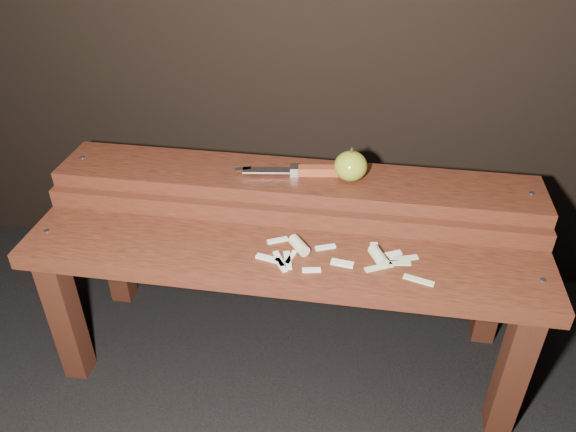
# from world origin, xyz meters

# --- Properties ---
(ground) EXTENTS (60.00, 60.00, 0.00)m
(ground) POSITION_xyz_m (0.00, 0.00, 0.00)
(ground) COLOR black
(bench_front_tier) EXTENTS (1.20, 0.20, 0.42)m
(bench_front_tier) POSITION_xyz_m (0.00, -0.06, 0.35)
(bench_front_tier) COLOR #36170D
(bench_front_tier) RESTS_ON ground
(bench_rear_tier) EXTENTS (1.20, 0.21, 0.50)m
(bench_rear_tier) POSITION_xyz_m (0.00, 0.17, 0.41)
(bench_rear_tier) COLOR #36170D
(bench_rear_tier) RESTS_ON ground
(apple) EXTENTS (0.08, 0.08, 0.08)m
(apple) POSITION_xyz_m (0.14, 0.17, 0.54)
(apple) COLOR olive
(apple) RESTS_ON bench_rear_tier
(knife) EXTENTS (0.27, 0.06, 0.02)m
(knife) POSITION_xyz_m (0.03, 0.18, 0.51)
(knife) COLOR brown
(knife) RESTS_ON bench_rear_tier
(apple_scraps) EXTENTS (0.39, 0.14, 0.03)m
(apple_scraps) POSITION_xyz_m (0.12, -0.04, 0.43)
(apple_scraps) COLOR beige
(apple_scraps) RESTS_ON bench_front_tier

